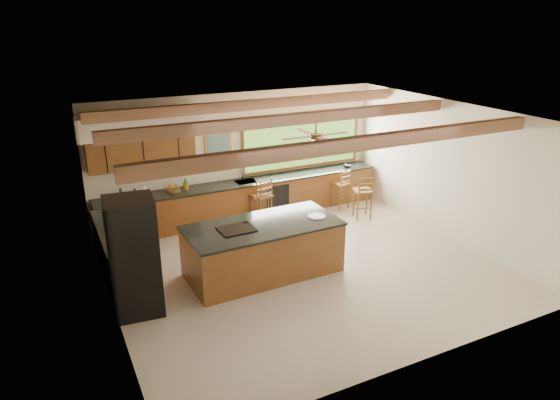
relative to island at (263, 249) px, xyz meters
name	(u,v)px	position (x,y,z in m)	size (l,w,h in m)	color
ground	(303,267)	(0.81, -0.15, -0.51)	(7.20, 7.20, 0.00)	#B9AA9A
room_shell	(281,152)	(0.64, 0.50, 1.71)	(7.27, 6.54, 3.02)	beige
counter_run	(220,210)	(-0.01, 2.37, -0.04)	(7.12, 3.10, 1.22)	brown
island	(263,249)	(0.00, 0.00, 0.00)	(2.93, 1.43, 1.03)	brown
refrigerator	(134,257)	(-2.41, -0.27, 0.49)	(0.85, 0.83, 2.00)	black
bar_stool_a	(263,197)	(0.99, 2.20, 0.17)	(0.50, 0.50, 1.15)	brown
bar_stool_b	(260,197)	(0.95, 2.24, 0.15)	(0.43, 0.43, 1.11)	brown
bar_stool_c	(342,184)	(3.22, 2.23, 0.13)	(0.45, 0.45, 1.08)	brown
bar_stool_d	(365,192)	(3.31, 1.39, 0.19)	(0.52, 0.52, 1.17)	brown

